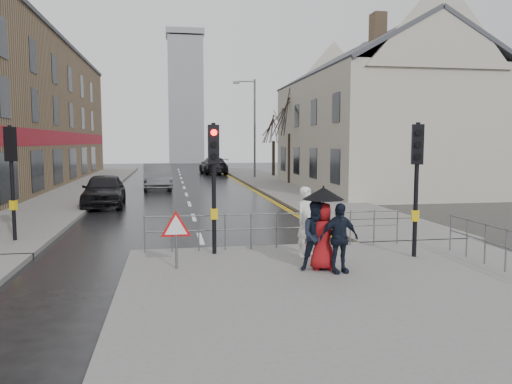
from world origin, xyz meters
name	(u,v)px	position (x,y,z in m)	size (l,w,h in m)	color
ground	(207,261)	(0.00, 0.00, 0.00)	(120.00, 120.00, 0.00)	black
near_pavement	(371,292)	(3.00, -3.50, 0.07)	(10.00, 9.00, 0.14)	#605E5B
left_pavement	(88,185)	(-6.50, 23.00, 0.07)	(4.00, 44.00, 0.14)	#605E5B
right_pavement	(268,181)	(6.50, 25.00, 0.07)	(4.00, 40.00, 0.14)	#605E5B
pavement_bridge_right	(393,230)	(6.50, 3.00, 0.07)	(4.00, 4.20, 0.14)	#605E5B
building_right_cream	(373,115)	(12.00, 18.00, 4.78)	(9.00, 16.40, 10.10)	#B3AE9C
church_tower	(186,101)	(1.50, 62.00, 9.00)	(5.00, 5.00, 18.00)	gray
traffic_signal_near_left	(214,165)	(0.20, 0.20, 2.46)	(0.28, 0.27, 3.40)	black
traffic_signal_near_right	(417,166)	(5.20, -1.00, 2.46)	(0.34, 0.33, 3.40)	black
traffic_signal_far_left	(11,162)	(-5.50, 3.00, 2.46)	(0.34, 0.33, 3.40)	black
guard_railing_front	(277,222)	(1.95, 0.60, 0.86)	(7.14, 0.04, 1.00)	#595B5E
guard_railing_side	(506,241)	(6.50, -2.75, 0.84)	(0.04, 4.54, 1.00)	#595B5E
warning_sign	(176,230)	(-0.80, -1.21, 1.04)	(0.80, 0.07, 1.35)	#595B5E
street_lamp	(253,122)	(5.82, 28.00, 4.71)	(1.83, 0.25, 8.00)	#595B5E
tree_near	(290,112)	(7.50, 22.00, 5.14)	(2.40, 2.40, 6.58)	#32241C
tree_far	(274,126)	(8.00, 30.00, 4.42)	(2.40, 2.40, 5.64)	#32241C
pedestrian_a	(307,222)	(2.50, -0.51, 1.03)	(0.65, 0.43, 1.78)	silver
pedestrian_b	(317,236)	(2.35, -1.94, 0.94)	(0.78, 0.60, 1.60)	black
pedestrian_with_umbrella	(323,223)	(2.49, -1.88, 1.22)	(0.96, 0.96, 1.90)	maroon
pedestrian_d	(339,238)	(2.77, -2.18, 0.92)	(0.92, 0.38, 1.57)	black
car_parked	(104,190)	(-4.00, 11.67, 0.78)	(1.85, 4.60, 1.57)	black
car_mid	(157,176)	(-1.73, 20.31, 0.82)	(1.75, 5.01, 1.65)	#515357
car_far	(213,166)	(3.18, 35.00, 0.79)	(2.23, 5.47, 1.59)	black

